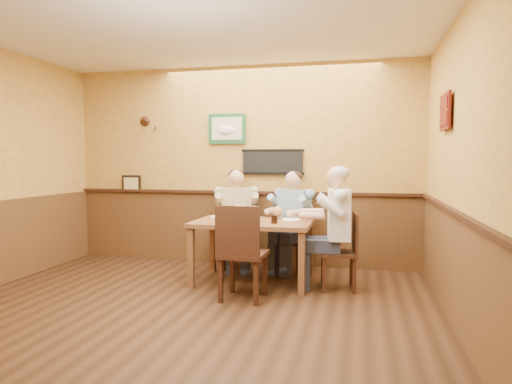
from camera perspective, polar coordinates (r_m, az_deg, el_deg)
room at (r=4.24m, az=-8.28°, el=6.83°), size 5.02×5.03×2.81m
dining_table at (r=5.48m, az=-0.39°, el=-4.57°), size 1.40×0.90×0.75m
chair_back_left at (r=6.28m, az=-2.48°, el=-5.63°), size 0.49×0.49×0.85m
chair_back_right at (r=6.09m, az=4.78°, el=-6.00°), size 0.51×0.51×0.84m
chair_right_end at (r=5.31m, az=10.26°, el=-7.28°), size 0.45×0.45×0.88m
chair_near_side at (r=4.86m, az=-1.59°, el=-7.48°), size 0.49×0.49×1.01m
diner_tan_shirt at (r=6.26m, az=-2.48°, el=-3.99°), size 0.70×0.70×1.21m
diner_blue_polo at (r=6.06m, az=4.79°, el=-4.33°), size 0.72×0.72×1.20m
diner_white_elder at (r=5.28m, az=10.28°, el=-5.27°), size 0.65×0.65×1.26m
water_glass_left at (r=5.23m, az=-4.26°, el=-3.31°), size 0.09×0.09×0.12m
water_glass_mid at (r=5.17m, az=-0.53°, el=-3.44°), size 0.09×0.09×0.11m
cola_tumbler at (r=5.24m, az=2.31°, el=-3.43°), size 0.09×0.09×0.10m
hot_sauce_bottle at (r=5.43m, az=-1.60°, el=-2.65°), size 0.05×0.05×0.19m
salt_shaker at (r=5.55m, az=-0.29°, el=-3.08°), size 0.03×0.03×0.08m
pepper_shaker at (r=5.53m, az=-2.95°, el=-3.09°), size 0.05×0.05×0.09m
plate_far_left at (r=5.81m, az=-4.49°, el=-3.10°), size 0.30×0.30×0.02m
plate_far_right at (r=5.52m, az=4.44°, el=-3.47°), size 0.29×0.29×0.02m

